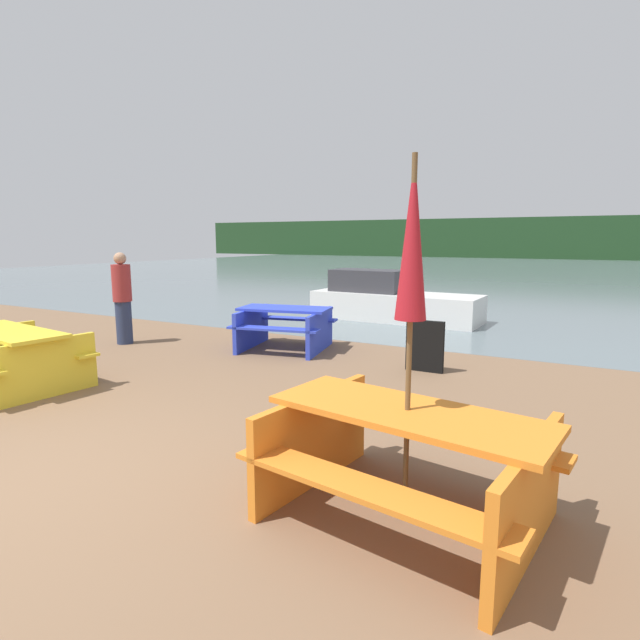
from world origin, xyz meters
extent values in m
plane|color=brown|center=(0.00, 0.00, 0.00)|extent=(60.00, 60.00, 0.00)
cube|color=slate|center=(0.00, 31.32, 0.00)|extent=(60.00, 50.00, 0.00)
cube|color=#1E3D1E|center=(0.00, 51.32, 2.00)|extent=(80.00, 1.60, 4.00)
cube|color=orange|center=(2.98, 1.04, 0.76)|extent=(1.96, 0.98, 0.04)
cube|color=orange|center=(2.89, 0.50, 0.45)|extent=(1.90, 0.56, 0.04)
cube|color=orange|center=(3.06, 1.59, 0.45)|extent=(1.90, 0.56, 0.04)
cube|color=orange|center=(2.19, 1.17, 0.37)|extent=(0.28, 1.37, 0.74)
cube|color=orange|center=(3.77, 0.92, 0.37)|extent=(0.28, 1.37, 0.74)
cube|color=yellow|center=(-2.53, 1.58, 0.74)|extent=(1.95, 0.93, 0.04)
cube|color=yellow|center=(-2.46, 2.12, 0.44)|extent=(1.90, 0.52, 0.04)
cube|color=yellow|center=(-1.73, 1.48, 0.36)|extent=(0.25, 1.38, 0.71)
cube|color=blue|center=(-0.61, 5.20, 0.71)|extent=(1.66, 1.00, 0.04)
cube|color=blue|center=(-0.50, 4.66, 0.46)|extent=(1.58, 0.59, 0.04)
cube|color=blue|center=(-0.73, 5.74, 0.46)|extent=(1.58, 0.59, 0.04)
cube|color=blue|center=(-1.24, 5.07, 0.35)|extent=(0.35, 1.37, 0.69)
cube|color=blue|center=(0.01, 5.33, 0.35)|extent=(0.35, 1.37, 0.69)
cylinder|color=brown|center=(2.98, 1.04, 1.22)|extent=(0.04, 0.04, 2.44)
cone|color=#A81923|center=(2.98, 1.04, 1.92)|extent=(0.21, 0.21, 1.05)
cube|color=silver|center=(0.00, 9.13, 0.32)|extent=(4.02, 1.50, 0.65)
cube|color=#333338|center=(-0.72, 9.16, 0.91)|extent=(1.78, 1.00, 0.53)
cylinder|color=#283351|center=(-3.48, 4.20, 0.39)|extent=(0.28, 0.28, 0.79)
cylinder|color=maroon|center=(-3.48, 4.20, 1.12)|extent=(0.33, 0.33, 0.67)
sphere|color=tan|center=(-3.48, 4.20, 1.56)|extent=(0.22, 0.22, 0.22)
cube|color=black|center=(1.97, 4.90, 0.38)|extent=(0.55, 0.08, 0.75)
camera|label=1|loc=(3.97, -2.05, 1.91)|focal=28.00mm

